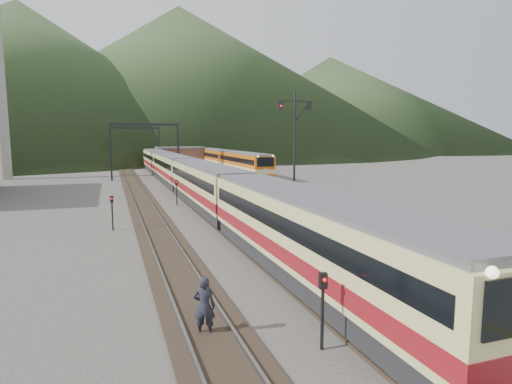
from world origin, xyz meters
name	(u,v)px	position (x,y,z in m)	size (l,w,h in m)	color
track_main	(183,191)	(0.00, 40.00, 0.07)	(2.60, 200.00, 0.23)	black
track_far	(137,192)	(-5.00, 40.00, 0.07)	(2.60, 200.00, 0.23)	black
track_second	(278,187)	(11.50, 40.00, 0.07)	(2.60, 200.00, 0.23)	black
platform	(236,187)	(5.60, 38.00, 0.50)	(8.00, 100.00, 1.00)	gray
gantry_near	(145,140)	(-2.85, 55.00, 5.59)	(9.55, 0.25, 8.00)	black
gantry_far	(135,139)	(-2.85, 80.00, 5.59)	(9.55, 0.25, 8.00)	black
station_shed	(180,155)	(5.60, 78.00, 2.57)	(9.40, 4.40, 3.10)	brown
hill_a	(22,77)	(-40.00, 190.00, 30.00)	(180.00, 180.00, 60.00)	#294121
hill_b	(180,78)	(30.00, 230.00, 37.50)	(220.00, 220.00, 75.00)	#294121
hill_c	(329,103)	(110.00, 210.00, 25.00)	(160.00, 160.00, 50.00)	#294121
main_train	(186,175)	(0.00, 38.07, 2.01)	(2.91, 79.86, 3.56)	#DFD483
second_train	(227,161)	(11.50, 63.78, 1.95)	(2.83, 38.50, 3.45)	#BE560D
signal_mast	(295,143)	(3.03, 16.30, 5.71)	(2.19, 0.47, 7.78)	black
short_signal_a	(323,301)	(-2.11, 2.68, 1.46)	(0.23, 0.18, 2.27)	black
short_signal_b	(177,189)	(-2.15, 30.19, 1.46)	(0.26, 0.22, 2.27)	black
short_signal_c	(112,208)	(-7.64, 21.23, 1.46)	(0.22, 0.16, 2.27)	black
worker	(204,306)	(-5.10, 4.63, 0.93)	(0.68, 0.45, 1.87)	#20222D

